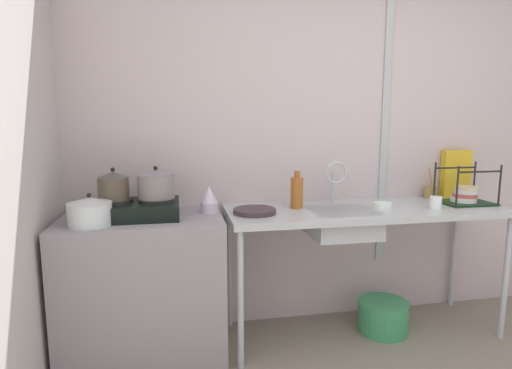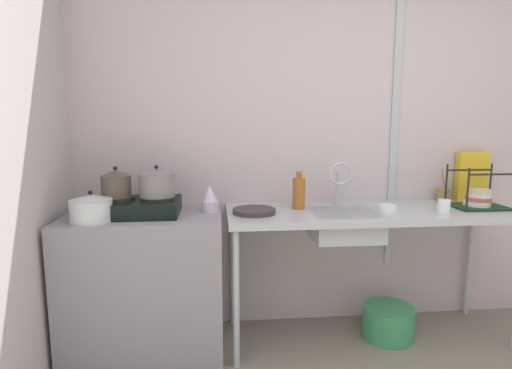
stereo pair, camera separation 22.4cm
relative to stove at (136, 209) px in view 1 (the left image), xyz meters
The scene contains 19 objects.
wall_back 1.56m from the stove, 12.94° to the left, with size 4.65×0.10×2.58m, color #BDADAF.
wall_metal_strip 1.77m from the stove, ahead, with size 0.05×0.01×2.06m, color #A6AEB2.
counter_concrete 0.47m from the stove, ahead, with size 0.91×0.58×0.84m, color gray.
counter_sink 1.41m from the stove, ahead, with size 1.78×0.58×0.84m.
stove is the anchor object (origin of this frame).
pot_on_left_burner 0.18m from the stove, behind, with size 0.17×0.17×0.18m.
pot_on_right_burner 0.18m from the stove, ahead, with size 0.21×0.21×0.18m.
pot_beside_stove 0.27m from the stove, 145.76° to the right, with size 0.23×0.23×0.17m.
percolator 0.42m from the stove, ahead, with size 0.11×0.11×0.16m.
sink_basin 1.24m from the stove, ahead, with size 0.40×0.37×0.16m, color #A6AEB2.
faucet 1.26m from the stove, ahead, with size 0.15×0.08×0.29m.
frying_pan 0.68m from the stove, ahead, with size 0.26×0.26×0.03m, color #372B2F.
dish_rack 2.12m from the stove, ahead, with size 0.33×0.25×0.27m.
cup_by_rack 1.83m from the stove, ahead, with size 0.07×0.07×0.08m, color white.
small_bowl_on_drainboard 1.51m from the stove, ahead, with size 0.11×0.11×0.04m, color white.
bottle_by_sink 0.98m from the stove, ahead, with size 0.08×0.08×0.24m.
cereal_box 2.23m from the stove, ahead, with size 0.20×0.07×0.34m, color gold.
utensil_jar 2.03m from the stove, ahead, with size 0.08×0.08×0.22m.
bucket_on_floor 1.74m from the stove, ahead, with size 0.32×0.32×0.21m, color #368D56.
Camera 1 is at (-1.23, -0.84, 1.38)m, focal length 28.76 mm.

